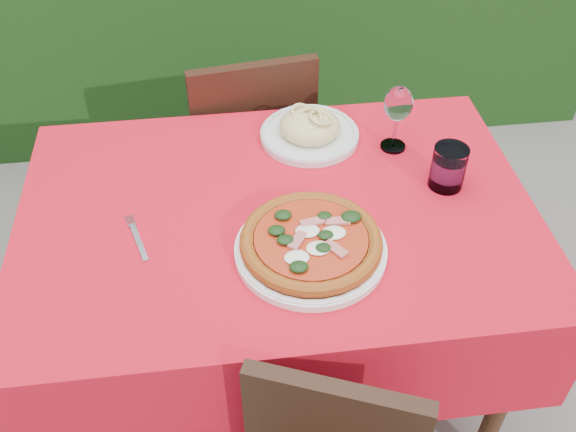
{
  "coord_description": "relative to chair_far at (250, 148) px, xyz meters",
  "views": [
    {
      "loc": [
        -0.12,
        -1.15,
        1.8
      ],
      "look_at": [
        0.02,
        -0.05,
        0.77
      ],
      "focal_mm": 40.0,
      "sensor_mm": 36.0,
      "label": 1
    }
  ],
  "objects": [
    {
      "name": "water_glass",
      "position": [
        0.46,
        -0.55,
        0.3
      ],
      "size": [
        0.09,
        0.09,
        0.11
      ],
      "color": "silver",
      "rests_on": "dining_table"
    },
    {
      "name": "dining_table",
      "position": [
        0.03,
        -0.59,
        0.1
      ],
      "size": [
        1.26,
        0.86,
        0.75
      ],
      "color": "#422315",
      "rests_on": "ground"
    },
    {
      "name": "ground",
      "position": [
        0.03,
        -0.59,
        -0.5
      ],
      "size": [
        60.0,
        60.0,
        0.0
      ],
      "primitive_type": "plane",
      "color": "slate",
      "rests_on": "ground"
    },
    {
      "name": "wine_glass",
      "position": [
        0.37,
        -0.38,
        0.38
      ],
      "size": [
        0.08,
        0.08,
        0.19
      ],
      "color": "white",
      "rests_on": "dining_table"
    },
    {
      "name": "pizza_plate",
      "position": [
        0.08,
        -0.75,
        0.28
      ],
      "size": [
        0.38,
        0.38,
        0.06
      ],
      "rotation": [
        0.0,
        0.0,
        -0.25
      ],
      "color": "white",
      "rests_on": "dining_table"
    },
    {
      "name": "fork",
      "position": [
        -0.3,
        -0.66,
        0.26
      ],
      "size": [
        0.07,
        0.18,
        0.0
      ],
      "primitive_type": "cube",
      "rotation": [
        0.0,
        0.0,
        0.29
      ],
      "color": "silver",
      "rests_on": "dining_table"
    },
    {
      "name": "pasta_plate",
      "position": [
        0.15,
        -0.31,
        0.28
      ],
      "size": [
        0.27,
        0.27,
        0.08
      ],
      "rotation": [
        0.0,
        0.0,
        -0.38
      ],
      "color": "silver",
      "rests_on": "dining_table"
    },
    {
      "name": "chair_far",
      "position": [
        0.0,
        0.0,
        0.0
      ],
      "size": [
        0.44,
        0.44,
        0.87
      ],
      "rotation": [
        0.0,
        0.0,
        3.28
      ],
      "color": "black",
      "rests_on": "ground"
    }
  ]
}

